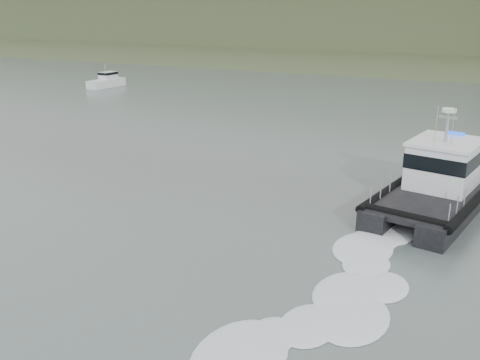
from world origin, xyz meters
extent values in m
plane|color=#4D5B56|center=(0.00, 0.00, 0.00)|extent=(400.00, 400.00, 0.00)
cube|color=#3C4E2D|center=(0.00, 92.00, 0.00)|extent=(500.00, 44.72, 16.25)
cube|color=#3C4E2D|center=(0.00, 120.00, 6.00)|extent=(500.00, 70.00, 18.00)
cube|color=#3C4E2D|center=(0.00, 145.00, 11.00)|extent=(500.00, 60.00, 16.00)
cube|color=black|center=(5.66, 16.71, 0.45)|extent=(3.62, 11.92, 1.29)
cube|color=black|center=(8.52, 16.16, 0.45)|extent=(3.62, 11.92, 1.29)
cube|color=black|center=(6.99, 15.91, 0.97)|extent=(6.17, 10.88, 0.27)
cube|color=white|center=(7.19, 16.96, 2.34)|extent=(3.91, 4.42, 2.48)
cube|color=black|center=(7.19, 16.96, 2.79)|extent=(3.99, 4.50, 0.81)
cube|color=white|center=(7.19, 16.96, 3.67)|extent=(4.16, 4.68, 0.17)
cylinder|color=gray|center=(7.13, 16.65, 4.55)|extent=(0.17, 0.17, 1.94)
cylinder|color=white|center=(7.13, 16.65, 5.47)|extent=(0.76, 0.76, 0.19)
cube|color=silver|center=(-39.68, 45.20, 0.48)|extent=(2.35, 5.93, 1.16)
cube|color=silver|center=(-39.65, 45.68, 1.45)|extent=(1.71, 2.43, 1.16)
cube|color=black|center=(-39.65, 45.68, 1.84)|extent=(1.76, 2.48, 0.34)
cylinder|color=gray|center=(-39.68, 45.20, 2.51)|extent=(0.08, 0.08, 1.16)
camera|label=1|loc=(9.36, -13.68, 10.83)|focal=40.00mm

